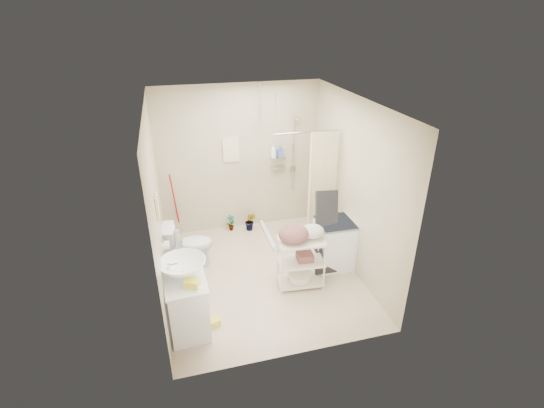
{
  "coord_description": "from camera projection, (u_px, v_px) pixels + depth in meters",
  "views": [
    {
      "loc": [
        -1.13,
        -4.78,
        3.65
      ],
      "look_at": [
        0.22,
        0.25,
        1.06
      ],
      "focal_mm": 26.0,
      "sensor_mm": 36.0,
      "label": 1
    }
  ],
  "objects": [
    {
      "name": "hanging_towel",
      "position": [
        231.0,
        150.0,
        6.69
      ],
      "size": [
        0.28,
        0.03,
        0.42
      ],
      "primitive_type": "cube",
      "color": "beige",
      "rests_on": "wall_back"
    },
    {
      "name": "floor",
      "position": [
        262.0,
        275.0,
        6.02
      ],
      "size": [
        3.2,
        3.2,
        0.0
      ],
      "primitive_type": "plane",
      "color": "beige",
      "rests_on": "ground"
    },
    {
      "name": "floor_basket",
      "position": [
        213.0,
        321.0,
        5.03
      ],
      "size": [
        0.29,
        0.25,
        0.13
      ],
      "primitive_type": "cube",
      "rotation": [
        0.0,
        0.0,
        0.3
      ],
      "color": "yellow",
      "rests_on": "ground"
    },
    {
      "name": "washing_machine",
      "position": [
        334.0,
        243.0,
        6.1
      ],
      "size": [
        0.53,
        0.55,
        0.77
      ],
      "primitive_type": "cube",
      "rotation": [
        0.0,
        0.0,
        -0.01
      ],
      "color": "white",
      "rests_on": "ground"
    },
    {
      "name": "laundry_rack",
      "position": [
        301.0,
        258.0,
        5.63
      ],
      "size": [
        0.69,
        0.44,
        0.9
      ],
      "primitive_type": null,
      "rotation": [
        0.0,
        0.0,
        -0.09
      ],
      "color": "beige",
      "rests_on": "ground"
    },
    {
      "name": "vanity",
      "position": [
        187.0,
        300.0,
        4.92
      ],
      "size": [
        0.53,
        0.9,
        0.77
      ],
      "primitive_type": "cube",
      "rotation": [
        0.0,
        0.0,
        0.05
      ],
      "color": "white",
      "rests_on": "ground"
    },
    {
      "name": "tp_holder",
      "position": [
        165.0,
        245.0,
        5.43
      ],
      "size": [
        0.08,
        0.12,
        0.14
      ],
      "primitive_type": null,
      "color": "white",
      "rests_on": "wall_left"
    },
    {
      "name": "wall_back",
      "position": [
        240.0,
        160.0,
        6.83
      ],
      "size": [
        2.8,
        0.04,
        2.6
      ],
      "primitive_type": "cube",
      "color": "#B7AD8E",
      "rests_on": "ground"
    },
    {
      "name": "towel_ring",
      "position": [
        157.0,
        205.0,
        4.88
      ],
      "size": [
        0.04,
        0.22,
        0.34
      ],
      "primitive_type": null,
      "color": "#E4CA82",
      "rests_on": "wall_left"
    },
    {
      "name": "counter_basket",
      "position": [
        192.0,
        283.0,
        4.52
      ],
      "size": [
        0.2,
        0.18,
        0.09
      ],
      "primitive_type": "cube",
      "rotation": [
        0.0,
        0.0,
        -0.4
      ],
      "color": "#F7F13A",
      "rests_on": "vanity"
    },
    {
      "name": "wall_left",
      "position": [
        157.0,
        210.0,
        5.12
      ],
      "size": [
        0.04,
        3.2,
        2.6
      ],
      "primitive_type": "cube",
      "color": "#B7AD8E",
      "rests_on": "ground"
    },
    {
      "name": "potted_plant_b",
      "position": [
        250.0,
        221.0,
        7.16
      ],
      "size": [
        0.25,
        0.24,
        0.36
      ],
      "primitive_type": "imported",
      "rotation": [
        0.0,
        0.0,
        -0.52
      ],
      "color": "brown",
      "rests_on": "ground"
    },
    {
      "name": "toilet",
      "position": [
        189.0,
        245.0,
        6.09
      ],
      "size": [
        0.75,
        0.46,
        0.74
      ],
      "primitive_type": "imported",
      "rotation": [
        0.0,
        0.0,
        1.5
      ],
      "color": "silver",
      "rests_on": "ground"
    },
    {
      "name": "sink",
      "position": [
        183.0,
        267.0,
        4.71
      ],
      "size": [
        0.72,
        0.72,
        0.19
      ],
      "primitive_type": "imported",
      "rotation": [
        0.0,
        0.0,
        0.34
      ],
      "color": "white",
      "rests_on": "vanity"
    },
    {
      "name": "ceiling",
      "position": [
        260.0,
        103.0,
        4.87
      ],
      "size": [
        2.8,
        3.2,
        0.04
      ],
      "primitive_type": "cube",
      "color": "silver",
      "rests_on": "ground"
    },
    {
      "name": "potted_plant_a",
      "position": [
        231.0,
        223.0,
        7.17
      ],
      "size": [
        0.19,
        0.17,
        0.31
      ],
      "primitive_type": "imported",
      "rotation": [
        0.0,
        0.0,
        0.43
      ],
      "color": "brown",
      "rests_on": "ground"
    },
    {
      "name": "wall_front",
      "position": [
        298.0,
        263.0,
        4.06
      ],
      "size": [
        2.8,
        0.04,
        2.6
      ],
      "primitive_type": "cube",
      "color": "#B7AD8E",
      "rests_on": "ground"
    },
    {
      "name": "shampoo_bottle_b",
      "position": [
        280.0,
        151.0,
        6.87
      ],
      "size": [
        0.09,
        0.09,
        0.19
      ],
      "primitive_type": "imported",
      "rotation": [
        0.0,
        0.0,
        -0.06
      ],
      "color": "#394D93",
      "rests_on": "shower"
    },
    {
      "name": "shampoo_bottle_a",
      "position": [
        273.0,
        151.0,
        6.83
      ],
      "size": [
        0.12,
        0.12,
        0.23
      ],
      "primitive_type": "imported",
      "rotation": [
        0.0,
        0.0,
        -0.4
      ],
      "color": "white",
      "rests_on": "shower"
    },
    {
      "name": "mop",
      "position": [
        173.0,
        206.0,
        6.77
      ],
      "size": [
        0.15,
        0.15,
        1.23
      ],
      "primitive_type": null,
      "rotation": [
        0.0,
        0.0,
        0.34
      ],
      "color": "#B5040C",
      "rests_on": "ground"
    },
    {
      "name": "wall_right",
      "position": [
        354.0,
        187.0,
        5.77
      ],
      "size": [
        0.04,
        3.2,
        2.6
      ],
      "primitive_type": "cube",
      "color": "#B7AD8E",
      "rests_on": "ground"
    },
    {
      "name": "ironing_board",
      "position": [
        327.0,
        232.0,
        5.87
      ],
      "size": [
        0.38,
        0.17,
        1.31
      ],
      "primitive_type": null,
      "rotation": [
        0.0,
        0.0,
        0.16
      ],
      "color": "black",
      "rests_on": "ground"
    },
    {
      "name": "shower",
      "position": [
        296.0,
        180.0,
        6.66
      ],
      "size": [
        1.1,
        1.1,
        2.1
      ],
      "primitive_type": null,
      "color": "white",
      "rests_on": "ground"
    }
  ]
}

